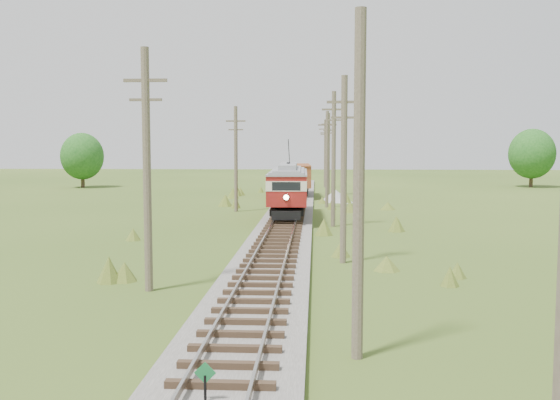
# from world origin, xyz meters

# --- Properties ---
(railbed_main) EXTENTS (3.60, 96.00, 0.57)m
(railbed_main) POSITION_xyz_m (0.00, 34.00, 0.19)
(railbed_main) COLOR #605B54
(railbed_main) RESTS_ON ground
(switch_marker) EXTENTS (0.45, 0.06, 1.08)m
(switch_marker) POSITION_xyz_m (-0.20, 1.50, 0.63)
(switch_marker) COLOR black
(switch_marker) RESTS_ON ground
(streetcar) EXTENTS (2.94, 11.72, 5.33)m
(streetcar) POSITION_xyz_m (0.00, 35.26, 2.51)
(streetcar) COLOR black
(streetcar) RESTS_ON ground
(gondola) EXTENTS (3.18, 8.73, 2.86)m
(gondola) POSITION_xyz_m (0.00, 54.73, 2.11)
(gondola) COLOR black
(gondola) RESTS_ON ground
(gravel_pile) EXTENTS (3.18, 3.38, 1.16)m
(gravel_pile) POSITION_xyz_m (4.06, 49.23, 0.54)
(gravel_pile) COLOR gray
(gravel_pile) RESTS_ON ground
(utility_pole_r_1) EXTENTS (0.30, 0.30, 8.80)m
(utility_pole_r_1) POSITION_xyz_m (3.10, 5.00, 4.40)
(utility_pole_r_1) COLOR brown
(utility_pole_r_1) RESTS_ON ground
(utility_pole_r_2) EXTENTS (1.60, 0.30, 8.60)m
(utility_pole_r_2) POSITION_xyz_m (3.30, 18.00, 4.42)
(utility_pole_r_2) COLOR brown
(utility_pole_r_2) RESTS_ON ground
(utility_pole_r_3) EXTENTS (1.60, 0.30, 9.00)m
(utility_pole_r_3) POSITION_xyz_m (3.20, 31.00, 4.63)
(utility_pole_r_3) COLOR brown
(utility_pole_r_3) RESTS_ON ground
(utility_pole_r_4) EXTENTS (1.60, 0.30, 8.40)m
(utility_pole_r_4) POSITION_xyz_m (3.00, 44.00, 4.32)
(utility_pole_r_4) COLOR brown
(utility_pole_r_4) RESTS_ON ground
(utility_pole_r_5) EXTENTS (1.60, 0.30, 8.90)m
(utility_pole_r_5) POSITION_xyz_m (3.40, 57.00, 4.58)
(utility_pole_r_5) COLOR brown
(utility_pole_r_5) RESTS_ON ground
(utility_pole_r_6) EXTENTS (1.60, 0.30, 8.70)m
(utility_pole_r_6) POSITION_xyz_m (3.20, 70.00, 4.47)
(utility_pole_r_6) COLOR brown
(utility_pole_r_6) RESTS_ON ground
(utility_pole_l_a) EXTENTS (1.60, 0.30, 9.00)m
(utility_pole_l_a) POSITION_xyz_m (-4.20, 12.00, 4.63)
(utility_pole_l_a) COLOR brown
(utility_pole_l_a) RESTS_ON ground
(utility_pole_l_b) EXTENTS (1.60, 0.30, 8.60)m
(utility_pole_l_b) POSITION_xyz_m (-4.50, 40.00, 4.42)
(utility_pole_l_b) COLOR brown
(utility_pole_l_b) RESTS_ON ground
(tree_mid_a) EXTENTS (5.46, 5.46, 7.03)m
(tree_mid_a) POSITION_xyz_m (-28.00, 68.00, 4.02)
(tree_mid_a) COLOR #38281C
(tree_mid_a) RESTS_ON ground
(tree_mid_b) EXTENTS (5.88, 5.88, 7.57)m
(tree_mid_b) POSITION_xyz_m (30.00, 72.00, 4.33)
(tree_mid_b) COLOR #38281C
(tree_mid_b) RESTS_ON ground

